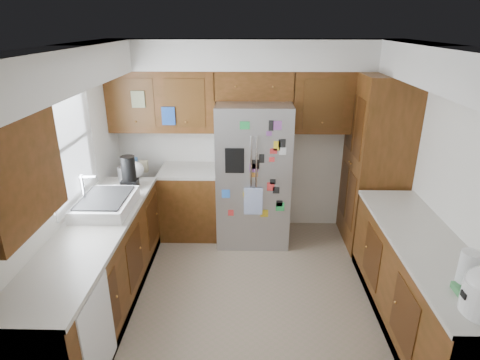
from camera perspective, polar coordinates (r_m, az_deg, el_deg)
floor at (r=4.44m, az=1.88°, el=-15.68°), size 3.60×3.60×0.00m
room_shell at (r=3.99m, az=0.62°, el=9.07°), size 3.64×3.24×2.52m
left_counter_run at (r=4.41m, az=-16.31°, el=-10.19°), size 1.36×3.20×0.92m
right_counter_run at (r=4.12m, az=24.08°, el=-14.01°), size 0.63×2.25×0.92m
pantry at (r=5.19m, az=18.72°, el=2.33°), size 0.60×0.90×2.15m
fridge at (r=5.06m, az=1.88°, el=0.91°), size 0.90×0.79×1.80m
bridge_cabinet at (r=5.01m, az=2.02°, el=13.41°), size 0.96×0.34×0.35m
fridge_top_items at (r=4.92m, az=0.25°, el=16.90°), size 0.94×0.30×0.30m
sink_assembly at (r=4.26m, az=-18.60°, el=-3.16°), size 0.52×0.70×0.37m
left_counter_clutter at (r=4.88m, az=-15.27°, el=1.20°), size 0.28×0.83×0.38m
paper_towel at (r=3.30m, az=29.61°, el=-11.06°), size 0.13×0.13×0.29m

